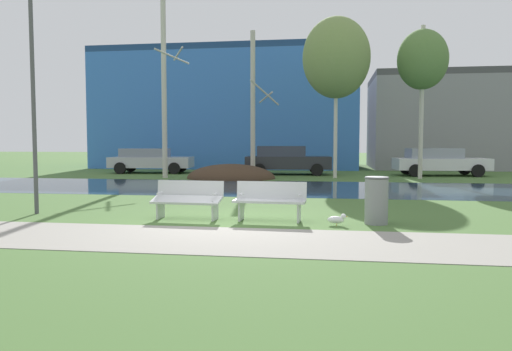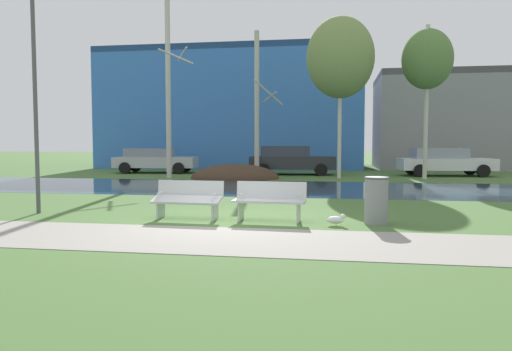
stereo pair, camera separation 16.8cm
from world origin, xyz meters
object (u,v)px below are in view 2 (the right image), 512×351
at_px(streetlamp, 34,50).
at_px(parked_van_nearest_silver, 154,160).
at_px(parked_sedan_second_dark, 290,160).
at_px(bench_right, 270,200).
at_px(seagull, 336,220).
at_px(trash_bin, 376,200).
at_px(parked_hatch_third_white, 444,161).
at_px(bench_left, 188,198).

height_order(streetlamp, parked_van_nearest_silver, streetlamp).
bearing_deg(parked_sedan_second_dark, parked_van_nearest_silver, 178.66).
distance_m(bench_right, seagull, 1.57).
distance_m(trash_bin, parked_sedan_second_dark, 16.04).
distance_m(bench_right, streetlamp, 6.80).
bearing_deg(streetlamp, bench_right, -2.18).
relative_size(bench_right, parked_van_nearest_silver, 0.34).
xyz_separation_m(parked_sedan_second_dark, parked_hatch_third_white, (7.95, 0.27, -0.04)).
bearing_deg(trash_bin, bench_right, 178.16).
relative_size(seagull, parked_sedan_second_dark, 0.09).
xyz_separation_m(trash_bin, parked_hatch_third_white, (4.59, 15.95, 0.24)).
xyz_separation_m(seagull, parked_hatch_third_white, (5.43, 16.29, 0.63)).
xyz_separation_m(bench_left, parked_van_nearest_silver, (-6.90, 15.79, 0.28)).
xyz_separation_m(bench_left, bench_right, (1.90, 0.00, 0.00)).
bearing_deg(parked_sedan_second_dark, trash_bin, -77.91).
distance_m(streetlamp, parked_hatch_third_white, 20.42).
xyz_separation_m(parked_van_nearest_silver, parked_hatch_third_white, (15.71, 0.08, 0.02)).
distance_m(seagull, parked_van_nearest_silver, 19.20).
bearing_deg(bench_right, parked_hatch_third_white, 66.50).
xyz_separation_m(streetlamp, parked_hatch_third_white, (12.72, 15.65, -3.22)).
bearing_deg(parked_van_nearest_silver, trash_bin, -54.98).
bearing_deg(seagull, streetlamp, 175.04).
relative_size(bench_right, seagull, 3.81).
height_order(bench_left, parked_van_nearest_silver, parked_van_nearest_silver).
height_order(bench_left, bench_right, same).
bearing_deg(trash_bin, streetlamp, 177.92).
bearing_deg(bench_left, parked_van_nearest_silver, 113.61).
relative_size(bench_left, bench_right, 1.00).
bearing_deg(seagull, bench_right, 164.40).
bearing_deg(parked_hatch_third_white, bench_left, -119.01).
xyz_separation_m(seagull, parked_van_nearest_silver, (-10.28, 16.20, 0.62)).
distance_m(bench_left, parked_sedan_second_dark, 15.64).
height_order(bench_right, streetlamp, streetlamp).
relative_size(bench_right, parked_sedan_second_dark, 0.35).
distance_m(parked_van_nearest_silver, parked_sedan_second_dark, 7.76).
bearing_deg(trash_bin, seagull, -158.04).
distance_m(bench_right, parked_van_nearest_silver, 18.08).
xyz_separation_m(bench_left, parked_hatch_third_white, (8.80, 15.87, 0.29)).
bearing_deg(bench_left, parked_sedan_second_dark, 86.87).
bearing_deg(parked_van_nearest_silver, streetlamp, -79.14).
relative_size(bench_right, parked_hatch_third_white, 0.34).
distance_m(bench_right, trash_bin, 2.32).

